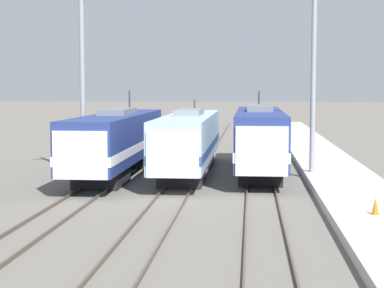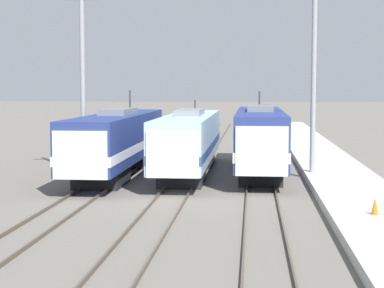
% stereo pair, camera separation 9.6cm
% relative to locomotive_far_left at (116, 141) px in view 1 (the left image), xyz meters
% --- Properties ---
extents(ground_plane, '(400.00, 400.00, 0.00)m').
position_rel_locomotive_far_left_xyz_m(ground_plane, '(4.28, -6.72, -2.08)').
color(ground_plane, '#666059').
extents(rail_pair_far_left, '(1.51, 120.00, 0.15)m').
position_rel_locomotive_far_left_xyz_m(rail_pair_far_left, '(-0.00, -6.72, -2.00)').
color(rail_pair_far_left, '#4C4238').
rests_on(rail_pair_far_left, ground_plane).
extents(rail_pair_center, '(1.51, 120.00, 0.15)m').
position_rel_locomotive_far_left_xyz_m(rail_pair_center, '(4.28, -6.72, -2.00)').
color(rail_pair_center, '#4C4238').
rests_on(rail_pair_center, ground_plane).
extents(rail_pair_far_right, '(1.51, 120.00, 0.15)m').
position_rel_locomotive_far_left_xyz_m(rail_pair_far_right, '(8.57, -6.72, -2.00)').
color(rail_pair_far_right, '#4C4238').
rests_on(rail_pair_far_right, ground_plane).
extents(locomotive_far_left, '(2.91, 17.55, 5.10)m').
position_rel_locomotive_far_left_xyz_m(locomotive_far_left, '(0.00, 0.00, 0.00)').
color(locomotive_far_left, black).
rests_on(locomotive_far_left, ground_plane).
extents(locomotive_center, '(2.81, 17.20, 4.44)m').
position_rel_locomotive_far_left_xyz_m(locomotive_center, '(4.28, 0.79, -0.03)').
color(locomotive_center, '#232326').
rests_on(locomotive_center, ground_plane).
extents(locomotive_far_right, '(2.84, 17.10, 5.05)m').
position_rel_locomotive_far_left_xyz_m(locomotive_far_right, '(8.57, 1.79, 0.08)').
color(locomotive_far_right, black).
rests_on(locomotive_far_right, ground_plane).
extents(catenary_tower_left, '(2.04, 0.29, 11.91)m').
position_rel_locomotive_far_left_xyz_m(catenary_tower_left, '(-1.94, -0.26, 4.10)').
color(catenary_tower_left, gray).
rests_on(catenary_tower_left, ground_plane).
extents(catenary_tower_right, '(2.04, 0.29, 11.91)m').
position_rel_locomotive_far_left_xyz_m(catenary_tower_right, '(11.57, -0.26, 4.10)').
color(catenary_tower_right, gray).
rests_on(catenary_tower_right, ground_plane).
extents(platform, '(4.00, 120.00, 0.42)m').
position_rel_locomotive_far_left_xyz_m(platform, '(13.12, -6.72, -1.87)').
color(platform, '#B7B5AD').
rests_on(platform, ground_plane).
extents(traffic_cone, '(0.28, 0.28, 0.65)m').
position_rel_locomotive_far_left_xyz_m(traffic_cone, '(12.83, -12.69, -1.33)').
color(traffic_cone, orange).
rests_on(traffic_cone, platform).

